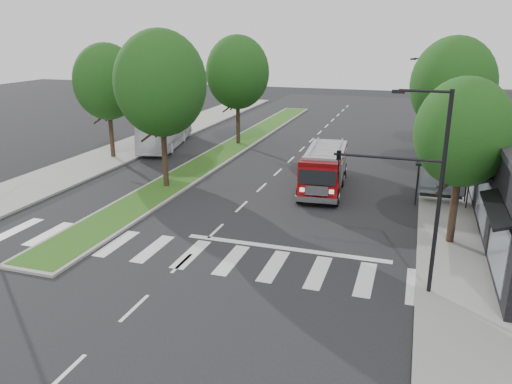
# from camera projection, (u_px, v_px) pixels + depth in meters

# --- Properties ---
(ground) EXTENTS (140.00, 140.00, 0.00)m
(ground) POSITION_uv_depth(u_px,v_px,m) (216.00, 231.00, 25.95)
(ground) COLOR black
(ground) RESTS_ON ground
(sidewalk_right) EXTENTS (5.00, 80.00, 0.15)m
(sidewalk_right) POSITION_uv_depth(u_px,v_px,m) (461.00, 196.00, 31.31)
(sidewalk_right) COLOR gray
(sidewalk_right) RESTS_ON ground
(sidewalk_left) EXTENTS (5.00, 80.00, 0.15)m
(sidewalk_left) POSITION_uv_depth(u_px,v_px,m) (94.00, 163.00, 39.25)
(sidewalk_left) COLOR gray
(sidewalk_left) RESTS_ON ground
(median) EXTENTS (3.00, 50.00, 0.15)m
(median) POSITION_uv_depth(u_px,v_px,m) (231.00, 148.00, 43.99)
(median) COLOR gray
(median) RESTS_ON ground
(bus_shelter) EXTENTS (3.20, 1.60, 2.61)m
(bus_shelter) POSITION_uv_depth(u_px,v_px,m) (443.00, 171.00, 29.42)
(bus_shelter) COLOR black
(bus_shelter) RESTS_ON ground
(tree_right_near) EXTENTS (4.40, 4.40, 8.05)m
(tree_right_near) POSITION_uv_depth(u_px,v_px,m) (463.00, 133.00, 22.70)
(tree_right_near) COLOR black
(tree_right_near) RESTS_ON ground
(tree_right_mid) EXTENTS (5.60, 5.60, 9.72)m
(tree_right_mid) POSITION_uv_depth(u_px,v_px,m) (453.00, 85.00, 33.27)
(tree_right_mid) COLOR black
(tree_right_mid) RESTS_ON ground
(tree_right_far) EXTENTS (5.00, 5.00, 8.73)m
(tree_right_far) POSITION_uv_depth(u_px,v_px,m) (446.00, 82.00, 42.52)
(tree_right_far) COLOR black
(tree_right_far) RESTS_ON ground
(tree_median_near) EXTENTS (5.80, 5.80, 10.16)m
(tree_median_near) POSITION_uv_depth(u_px,v_px,m) (161.00, 84.00, 31.06)
(tree_median_near) COLOR black
(tree_median_near) RESTS_ON ground
(tree_median_far) EXTENTS (5.60, 5.60, 9.72)m
(tree_median_far) POSITION_uv_depth(u_px,v_px,m) (237.00, 72.00, 43.84)
(tree_median_far) COLOR black
(tree_median_far) RESTS_ON ground
(tree_left_mid) EXTENTS (5.20, 5.20, 9.16)m
(tree_left_mid) POSITION_uv_depth(u_px,v_px,m) (107.00, 82.00, 39.05)
(tree_left_mid) COLOR black
(tree_left_mid) RESTS_ON ground
(streetlight_right_near) EXTENTS (4.08, 0.22, 8.00)m
(streetlight_right_near) POSITION_uv_depth(u_px,v_px,m) (416.00, 179.00, 18.53)
(streetlight_right_near) COLOR black
(streetlight_right_near) RESTS_ON ground
(streetlight_right_far) EXTENTS (2.11, 0.20, 8.00)m
(streetlight_right_far) POSITION_uv_depth(u_px,v_px,m) (431.00, 103.00, 39.65)
(streetlight_right_far) COLOR black
(streetlight_right_far) RESTS_ON ground
(fire_engine) EXTENTS (3.07, 8.33, 2.83)m
(fire_engine) POSITION_uv_depth(u_px,v_px,m) (324.00, 169.00, 32.49)
(fire_engine) COLOR #550406
(fire_engine) RESTS_ON ground
(city_bus) EXTENTS (4.83, 10.84, 2.94)m
(city_bus) POSITION_uv_depth(u_px,v_px,m) (166.00, 130.00, 44.84)
(city_bus) COLOR white
(city_bus) RESTS_ON ground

